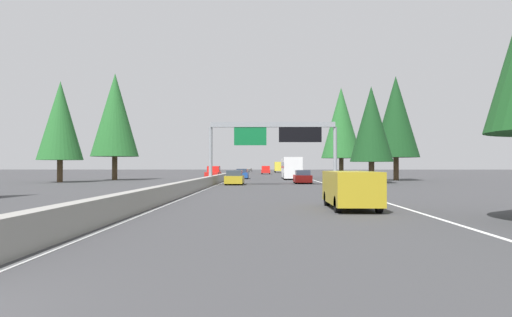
{
  "coord_description": "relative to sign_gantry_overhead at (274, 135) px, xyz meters",
  "views": [
    {
      "loc": [
        -5.56,
        -5.19,
        1.96
      ],
      "look_at": [
        49.34,
        -4.03,
        2.78
      ],
      "focal_mm": 32.93,
      "sensor_mm": 36.0,
      "label": 1
    }
  ],
  "objects": [
    {
      "name": "conifer_right_mid",
      "position": [
        15.77,
        -16.31,
        3.41
      ],
      "size": [
        6.07,
        6.07,
        13.79
      ],
      "color": "#4C3823",
      "rests_on": "ground"
    },
    {
      "name": "sedan_distant_b",
      "position": [
        23.02,
        4.39,
        -4.3
      ],
      "size": [
        4.4,
        1.8,
        1.47
      ],
      "color": "#1E4793",
      "rests_on": "ground"
    },
    {
      "name": "bus_near_center",
      "position": [
        22.01,
        -2.82,
        -3.26
      ],
      "size": [
        11.5,
        2.55,
        3.1
      ],
      "color": "white",
      "rests_on": "ground"
    },
    {
      "name": "shoulder_stripe_median",
      "position": [
        29.21,
        5.79,
        -4.97
      ],
      "size": [
        160.0,
        0.16,
        0.01
      ],
      "primitive_type": "cube",
      "color": "silver",
      "rests_on": "ground"
    },
    {
      "name": "minivan_far_left",
      "position": [
        -25.14,
        -2.98,
        -4.03
      ],
      "size": [
        5.0,
        1.95,
        1.69
      ],
      "color": "#AD931E",
      "rests_on": "ground"
    },
    {
      "name": "sedan_mid_left",
      "position": [
        5.09,
        -3.15,
        -4.3
      ],
      "size": [
        4.4,
        1.8,
        1.47
      ],
      "color": "red",
      "rests_on": "ground"
    },
    {
      "name": "sign_gantry_overhead",
      "position": [
        0.0,
        0.0,
        0.0
      ],
      "size": [
        0.5,
        12.68,
        6.26
      ],
      "color": "gray",
      "rests_on": "ground"
    },
    {
      "name": "sedan_mid_center",
      "position": [
        1.65,
        4.06,
        -4.3
      ],
      "size": [
        4.4,
        1.8,
        1.47
      ],
      "color": "#AD931E",
      "rests_on": "ground"
    },
    {
      "name": "conifer_left_near",
      "position": [
        7.86,
        24.9,
        2.22
      ],
      "size": [
        5.21,
        5.21,
        11.84
      ],
      "color": "#4C3823",
      "rests_on": "ground"
    },
    {
      "name": "conifer_right_near",
      "position": [
        5.85,
        -10.85,
        1.57
      ],
      "size": [
        4.74,
        4.74,
        10.78
      ],
      "color": "#4C3823",
      "rests_on": "ground"
    },
    {
      "name": "median_barrier",
      "position": [
        39.21,
        6.34,
        -4.53
      ],
      "size": [
        180.0,
        0.56,
        0.9
      ],
      "primitive_type": "cube",
      "color": "gray",
      "rests_on": "ground"
    },
    {
      "name": "oncoming_near",
      "position": [
        26.58,
        9.05,
        -4.06
      ],
      "size": [
        5.6,
        2.0,
        1.86
      ],
      "rotation": [
        0.0,
        0.0,
        3.14
      ],
      "color": "red",
      "rests_on": "ground"
    },
    {
      "name": "shoulder_stripe_right",
      "position": [
        29.21,
        -5.48,
        -4.97
      ],
      "size": [
        160.0,
        0.16,
        0.01
      ],
      "primitive_type": "cube",
      "color": "silver",
      "rests_on": "ground"
    },
    {
      "name": "ground_plane",
      "position": [
        19.21,
        6.04,
        -4.98
      ],
      "size": [
        320.0,
        320.0,
        0.0
      ],
      "primitive_type": "plane",
      "color": "#38383A"
    },
    {
      "name": "conifer_right_far",
      "position": [
        26.66,
        -10.86,
        3.61
      ],
      "size": [
        6.21,
        6.21,
        14.11
      ],
      "color": "#4C3823",
      "rests_on": "ground"
    },
    {
      "name": "pickup_far_right",
      "position": [
        61.65,
        0.88,
        -4.06
      ],
      "size": [
        5.6,
        2.0,
        1.86
      ],
      "color": "red",
      "rests_on": "ground"
    },
    {
      "name": "conifer_left_mid",
      "position": [
        16.4,
        21.24,
        3.8
      ],
      "size": [
        6.35,
        6.35,
        14.44
      ],
      "color": "#4C3823",
      "rests_on": "ground"
    },
    {
      "name": "box_truck_near_right",
      "position": [
        85.34,
        -2.77,
        -3.37
      ],
      "size": [
        8.5,
        2.4,
        2.95
      ],
      "color": "gold",
      "rests_on": "ground"
    }
  ]
}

